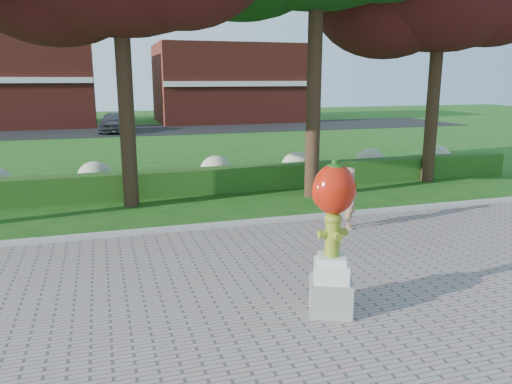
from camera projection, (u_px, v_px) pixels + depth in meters
ground at (258, 272)px, 9.63m from camera, size 100.00×100.00×0.00m
curb at (222, 225)px, 12.41m from camera, size 40.00×0.18×0.15m
lawn_hedge at (193, 181)px, 16.06m from camera, size 24.00×0.70×0.80m
hydrangea_row at (204, 171)px, 17.12m from camera, size 20.10×1.10×0.99m
street at (141, 130)px, 35.69m from camera, size 50.00×8.00×0.02m
building_right at (228, 83)px, 42.88m from camera, size 12.00×8.00×6.40m
hydrant_sculpture at (333, 234)px, 7.64m from camera, size 0.86×0.86×2.43m
woman at (350, 198)px, 12.15m from camera, size 0.56×0.65×1.52m
parked_car at (114, 122)px, 34.08m from camera, size 2.48×4.38×1.40m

